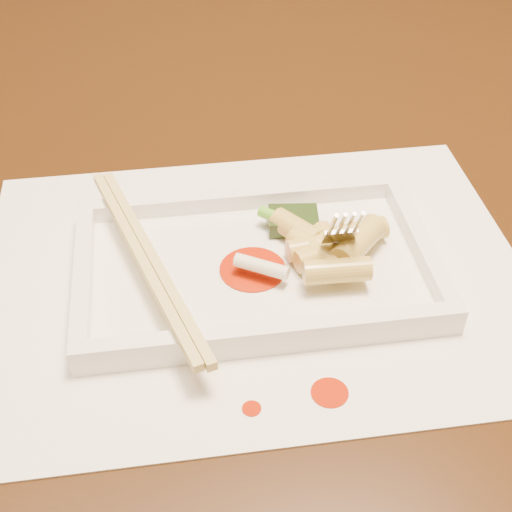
{
  "coord_description": "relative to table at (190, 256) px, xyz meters",
  "views": [
    {
      "loc": [
        -0.01,
        -0.53,
        1.11
      ],
      "look_at": [
        0.04,
        -0.14,
        0.77
      ],
      "focal_mm": 50.0,
      "sensor_mm": 36.0,
      "label": 1
    }
  ],
  "objects": [
    {
      "name": "table",
      "position": [
        0.0,
        0.0,
        0.0
      ],
      "size": [
        1.4,
        0.9,
        0.75
      ],
      "color": "black",
      "rests_on": "ground"
    },
    {
      "name": "placemat",
      "position": [
        0.04,
        -0.14,
        0.1
      ],
      "size": [
        0.4,
        0.3,
        0.0
      ],
      "primitive_type": "cube",
      "color": "white",
      "rests_on": "table"
    },
    {
      "name": "sauce_splatter_a",
      "position": [
        0.07,
        -0.26,
        0.1
      ],
      "size": [
        0.02,
        0.02,
        0.0
      ],
      "primitive_type": "cylinder",
      "color": "#AB1F05",
      "rests_on": "placemat"
    },
    {
      "name": "sauce_splatter_b",
      "position": [
        0.02,
        -0.26,
        0.1
      ],
      "size": [
        0.01,
        0.01,
        0.0
      ],
      "primitive_type": "cylinder",
      "color": "#AB1F05",
      "rests_on": "placemat"
    },
    {
      "name": "plate_base",
      "position": [
        0.04,
        -0.14,
        0.11
      ],
      "size": [
        0.26,
        0.16,
        0.01
      ],
      "primitive_type": "cube",
      "color": "white",
      "rests_on": "placemat"
    },
    {
      "name": "plate_rim_far",
      "position": [
        0.04,
        -0.07,
        0.12
      ],
      "size": [
        0.26,
        0.01,
        0.01
      ],
      "primitive_type": "cube",
      "color": "white",
      "rests_on": "plate_base"
    },
    {
      "name": "plate_rim_near",
      "position": [
        0.04,
        -0.22,
        0.12
      ],
      "size": [
        0.26,
        0.01,
        0.01
      ],
      "primitive_type": "cube",
      "color": "white",
      "rests_on": "plate_base"
    },
    {
      "name": "plate_rim_left",
      "position": [
        -0.08,
        -0.14,
        0.12
      ],
      "size": [
        0.01,
        0.14,
        0.01
      ],
      "primitive_type": "cube",
      "color": "white",
      "rests_on": "plate_base"
    },
    {
      "name": "plate_rim_right",
      "position": [
        0.17,
        -0.14,
        0.12
      ],
      "size": [
        0.01,
        0.14,
        0.01
      ],
      "primitive_type": "cube",
      "color": "white",
      "rests_on": "plate_base"
    },
    {
      "name": "veg_piece",
      "position": [
        0.08,
        -0.1,
        0.12
      ],
      "size": [
        0.04,
        0.03,
        0.01
      ],
      "primitive_type": "cube",
      "rotation": [
        0.0,
        0.0,
        -0.12
      ],
      "color": "black",
      "rests_on": "plate_base"
    },
    {
      "name": "scallion_white",
      "position": [
        0.05,
        -0.16,
        0.12
      ],
      "size": [
        0.04,
        0.03,
        0.01
      ],
      "primitive_type": "cylinder",
      "rotation": [
        1.57,
        0.0,
        1.03
      ],
      "color": "#EAEACC",
      "rests_on": "plate_base"
    },
    {
      "name": "scallion_green",
      "position": [
        0.09,
        -0.12,
        0.12
      ],
      "size": [
        0.07,
        0.06,
        0.01
      ],
      "primitive_type": "cylinder",
      "rotation": [
        1.57,
        0.0,
        0.84
      ],
      "color": "#47A51A",
      "rests_on": "plate_base"
    },
    {
      "name": "chopstick_a",
      "position": [
        -0.04,
        -0.14,
        0.13
      ],
      "size": [
        0.07,
        0.21,
        0.01
      ],
      "primitive_type": "cube",
      "rotation": [
        0.0,
        0.0,
        0.3
      ],
      "color": "#CFBA67",
      "rests_on": "plate_rim_near"
    },
    {
      "name": "chopstick_b",
      "position": [
        -0.03,
        -0.14,
        0.13
      ],
      "size": [
        0.07,
        0.21,
        0.01
      ],
      "primitive_type": "cube",
      "rotation": [
        0.0,
        0.0,
        0.3
      ],
      "color": "#CFBA67",
      "rests_on": "plate_rim_near"
    },
    {
      "name": "fork",
      "position": [
        0.11,
        -0.13,
        0.18
      ],
      "size": [
        0.09,
        0.1,
        0.14
      ],
      "primitive_type": null,
      "color": "silver",
      "rests_on": "plate_base"
    },
    {
      "name": "sauce_blob_0",
      "position": [
        0.04,
        -0.15,
        0.11
      ],
      "size": [
        0.05,
        0.05,
        0.0
      ],
      "primitive_type": "cylinder",
      "color": "#AB1F05",
      "rests_on": "plate_base"
    },
    {
      "name": "rice_cake_0",
      "position": [
        0.09,
        -0.14,
        0.12
      ],
      "size": [
        0.04,
        0.02,
        0.02
      ],
      "primitive_type": "cylinder",
      "rotation": [
        1.57,
        0.0,
        1.7
      ],
      "color": "#CDC05F",
      "rests_on": "plate_base"
    },
    {
      "name": "rice_cake_1",
      "position": [
        0.1,
        -0.14,
        0.12
      ],
      "size": [
        0.03,
        0.05,
        0.02
      ],
      "primitive_type": "cylinder",
      "rotation": [
        1.57,
        0.0,
        0.24
      ],
      "color": "#CDC05F",
      "rests_on": "plate_base"
    },
    {
      "name": "rice_cake_2",
      "position": [
        0.1,
        -0.18,
        0.13
      ],
      "size": [
        0.05,
        0.02,
        0.02
      ],
      "primitive_type": "cylinder",
      "rotation": [
        1.57,
        0.0,
        1.53
      ],
      "color": "#CDC05F",
      "rests_on": "plate_base"
    },
    {
      "name": "rice_cake_3",
      "position": [
        0.08,
        -0.12,
        0.12
      ],
      "size": [
        0.04,
        0.04,
        0.02
      ],
      "primitive_type": "cylinder",
      "rotation": [
        1.57,
        0.0,
        0.66
      ],
      "color": "#CDC05F",
      "rests_on": "plate_base"
    },
    {
      "name": "rice_cake_4",
      "position": [
        0.09,
        -0.15,
        0.12
      ],
      "size": [
        0.04,
        0.05,
        0.02
      ],
      "primitive_type": "cylinder",
      "rotation": [
        1.57,
        0.0,
        0.58
      ],
      "color": "#CDC05F",
      "rests_on": "plate_base"
    },
    {
      "name": "rice_cake_5",
      "position": [
        0.12,
        -0.15,
        0.13
      ],
      "size": [
        0.05,
        0.05,
        0.02
      ],
      "primitive_type": "cylinder",
      "rotation": [
        1.57,
        0.0,
        2.37
      ],
      "color": "#CDC05F",
      "rests_on": "plate_base"
    },
    {
      "name": "rice_cake_6",
      "position": [
        0.09,
        -0.15,
        0.12
      ],
      "size": [
        0.05,
        0.03,
        0.02
      ],
      "primitive_type": "cylinder",
      "rotation": [
        1.57,
        0.0,
        1.87
      ],
      "color": "#CDC05F",
      "rests_on": "plate_base"
    },
    {
      "name": "rice_cake_7",
      "position": [
        0.12,
        -0.13,
        0.12
      ],
      "size": [
        0.05,
        0.03,
        0.02
      ],
      "primitive_type": "cylinder",
      "rotation": [
        1.57,
        0.0,
        1.74
      ],
      "color": "#CDC05F",
      "rests_on": "plate_base"
    }
  ]
}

